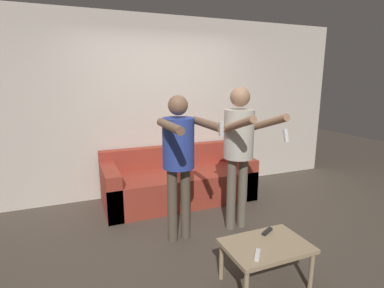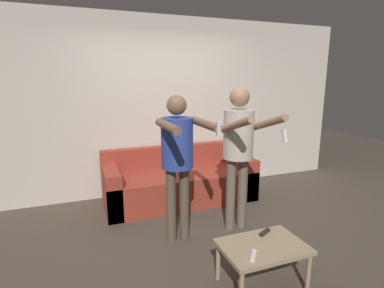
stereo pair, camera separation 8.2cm
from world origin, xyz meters
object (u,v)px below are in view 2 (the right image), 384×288
Objects in this scene: person_standing_right at (239,142)px; coffee_table at (263,250)px; remote_far at (265,232)px; remote_near at (253,255)px; couch at (179,182)px; person_standing_left at (178,151)px.

person_standing_right is 2.34× the size of coffee_table.
coffee_table is 4.85× the size of remote_far.
coffee_table is at bearing 35.11° from remote_near.
couch is at bearing 91.97° from coffee_table.
person_standing_right reaches higher than coffee_table.
coffee_table is 0.21m from remote_far.
person_standing_left is at bearing -179.76° from person_standing_right.
person_standing_right is 12.19× the size of remote_near.
couch is 1.94m from remote_far.
couch is 1.41m from person_standing_right.
coffee_table is 5.22× the size of remote_near.
remote_near is (-0.47, -1.11, -0.67)m from person_standing_right.
remote_near is (0.27, -1.11, -0.62)m from person_standing_left.
person_standing_left is 1.18m from remote_far.
couch is 14.51× the size of remote_far.
couch is 1.34× the size of person_standing_left.
coffee_table is 0.22m from remote_near.
remote_far is (0.20, -1.93, 0.13)m from couch.
couch reaches higher than coffee_table.
remote_far is (0.56, -0.83, -0.62)m from person_standing_left.
remote_near and remote_far have the same top height.
person_standing_left is 1.30m from remote_near.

